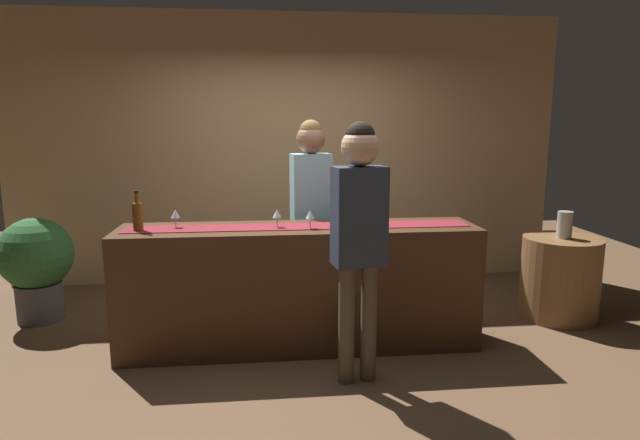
{
  "coord_description": "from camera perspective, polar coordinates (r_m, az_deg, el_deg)",
  "views": [
    {
      "loc": [
        -0.27,
        -4.05,
        1.76
      ],
      "look_at": [
        0.16,
        0.0,
        1.01
      ],
      "focal_mm": 30.1,
      "sensor_mm": 36.0,
      "label": 1
    }
  ],
  "objects": [
    {
      "name": "vase_on_side_table",
      "position": [
        5.22,
        24.57,
        -0.47
      ],
      "size": [
        0.13,
        0.13,
        0.24
      ],
      "primitive_type": "cylinder",
      "color": "#A8A399",
      "rests_on": "round_side_table"
    },
    {
      "name": "customer_sipping",
      "position": [
        3.52,
        4.17,
        -0.4
      ],
      "size": [
        0.37,
        0.25,
        1.76
      ],
      "rotation": [
        0.0,
        0.0,
        0.16
      ],
      "color": "brown",
      "rests_on": "ground"
    },
    {
      "name": "wine_glass_mid_counter",
      "position": [
        4.03,
        -1.06,
        0.53
      ],
      "size": [
        0.07,
        0.07,
        0.14
      ],
      "color": "silver",
      "rests_on": "bar_counter"
    },
    {
      "name": "back_wall",
      "position": [
        5.96,
        -3.52,
        7.4
      ],
      "size": [
        6.0,
        0.12,
        2.9
      ],
      "primitive_type": "cube",
      "color": "tan",
      "rests_on": "ground"
    },
    {
      "name": "bartender",
      "position": [
        4.69,
        -0.96,
        2.47
      ],
      "size": [
        0.37,
        0.25,
        1.78
      ],
      "rotation": [
        0.0,
        0.0,
        3.29
      ],
      "color": "#26262B",
      "rests_on": "ground"
    },
    {
      "name": "wine_bottle_green",
      "position": [
        4.25,
        3.19,
        1.14
      ],
      "size": [
        0.07,
        0.07,
        0.3
      ],
      "color": "#194723",
      "rests_on": "bar_counter"
    },
    {
      "name": "potted_plant_tall",
      "position": [
        5.38,
        -27.94,
        -3.96
      ],
      "size": [
        0.64,
        0.64,
        0.93
      ],
      "color": "#4C4C51",
      "rests_on": "ground"
    },
    {
      "name": "wine_bottle_amber",
      "position": [
        4.16,
        -18.81,
        0.39
      ],
      "size": [
        0.07,
        0.07,
        0.3
      ],
      "color": "brown",
      "rests_on": "bar_counter"
    },
    {
      "name": "round_side_table",
      "position": [
        5.34,
        24.14,
        -5.63
      ],
      "size": [
        0.68,
        0.68,
        0.74
      ],
      "primitive_type": "cylinder",
      "color": "brown",
      "rests_on": "ground"
    },
    {
      "name": "wine_glass_near_customer",
      "position": [
        4.21,
        -15.12,
        0.58
      ],
      "size": [
        0.07,
        0.07,
        0.14
      ],
      "color": "silver",
      "rests_on": "bar_counter"
    },
    {
      "name": "wine_glass_far_end",
      "position": [
        4.08,
        -4.59,
        0.63
      ],
      "size": [
        0.07,
        0.07,
        0.14
      ],
      "color": "silver",
      "rests_on": "bar_counter"
    },
    {
      "name": "bar_counter",
      "position": [
        4.25,
        -2.19,
        -7.1
      ],
      "size": [
        2.77,
        0.6,
        0.96
      ],
      "primitive_type": "cube",
      "color": "#472B19",
      "rests_on": "ground"
    },
    {
      "name": "ground_plane",
      "position": [
        4.42,
        -2.15,
        -13.06
      ],
      "size": [
        10.0,
        10.0,
        0.0
      ],
      "primitive_type": "plane",
      "color": "brown"
    },
    {
      "name": "counter_runner_cloth",
      "position": [
        4.13,
        -2.24,
        -0.68
      ],
      "size": [
        2.63,
        0.28,
        0.01
      ],
      "primitive_type": "cube",
      "color": "maroon",
      "rests_on": "bar_counter"
    }
  ]
}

